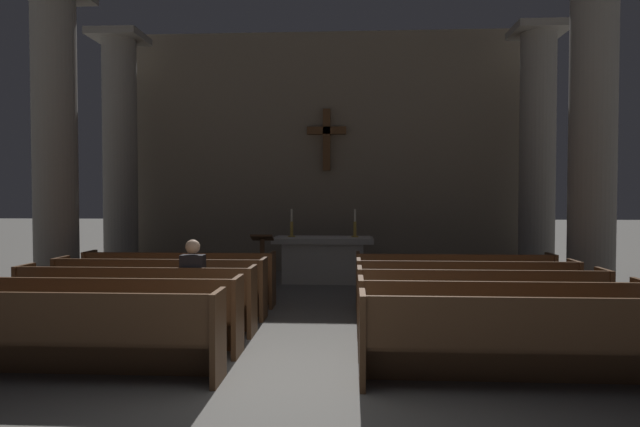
% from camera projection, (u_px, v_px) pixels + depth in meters
% --- Properties ---
extents(ground_plane, '(80.00, 80.00, 0.00)m').
position_uv_depth(ground_plane, '(290.00, 383.00, 5.67)').
color(ground_plane, '#66635E').
extents(pew_left_row_1, '(3.29, 0.50, 0.95)m').
position_uv_depth(pew_left_row_1, '(64.00, 335.00, 5.75)').
color(pew_left_row_1, brown).
rests_on(pew_left_row_1, ground).
extents(pew_left_row_2, '(3.29, 0.50, 0.95)m').
position_uv_depth(pew_left_row_2, '(105.00, 315.00, 6.72)').
color(pew_left_row_2, brown).
rests_on(pew_left_row_2, ground).
extents(pew_left_row_3, '(3.29, 0.50, 0.95)m').
position_uv_depth(pew_left_row_3, '(136.00, 300.00, 7.69)').
color(pew_left_row_3, brown).
rests_on(pew_left_row_3, ground).
extents(pew_left_row_4, '(3.29, 0.50, 0.95)m').
position_uv_depth(pew_left_row_4, '(161.00, 288.00, 8.66)').
color(pew_left_row_4, brown).
rests_on(pew_left_row_4, ground).
extents(pew_left_row_5, '(3.29, 0.50, 0.95)m').
position_uv_depth(pew_left_row_5, '(180.00, 279.00, 9.64)').
color(pew_left_row_5, brown).
rests_on(pew_left_row_5, ground).
extents(pew_right_row_1, '(3.29, 0.50, 0.95)m').
position_uv_depth(pew_right_row_1, '(526.00, 341.00, 5.48)').
color(pew_right_row_1, brown).
rests_on(pew_right_row_1, ground).
extents(pew_right_row_2, '(3.29, 0.50, 0.95)m').
position_uv_depth(pew_right_row_2, '(500.00, 320.00, 6.45)').
color(pew_right_row_2, brown).
rests_on(pew_right_row_2, ground).
extents(pew_right_row_3, '(3.29, 0.50, 0.95)m').
position_uv_depth(pew_right_row_3, '(481.00, 303.00, 7.43)').
color(pew_right_row_3, brown).
rests_on(pew_right_row_3, ground).
extents(pew_right_row_4, '(3.29, 0.50, 0.95)m').
position_uv_depth(pew_right_row_4, '(466.00, 291.00, 8.40)').
color(pew_right_row_4, brown).
rests_on(pew_right_row_4, ground).
extents(pew_right_row_5, '(3.29, 0.50, 0.95)m').
position_uv_depth(pew_right_row_5, '(454.00, 281.00, 9.37)').
color(pew_right_row_5, brown).
rests_on(pew_right_row_5, ground).
extents(column_left_second, '(1.17, 1.17, 5.70)m').
position_uv_depth(column_left_second, '(55.00, 149.00, 10.13)').
color(column_left_second, gray).
rests_on(column_left_second, ground).
extents(column_right_second, '(1.17, 1.17, 5.70)m').
position_uv_depth(column_right_second, '(592.00, 147.00, 9.58)').
color(column_right_second, gray).
rests_on(column_right_second, ground).
extents(column_left_third, '(1.17, 1.17, 5.70)m').
position_uv_depth(column_left_third, '(120.00, 160.00, 12.98)').
color(column_left_third, gray).
rests_on(column_left_third, ground).
extents(column_right_third, '(1.17, 1.17, 5.70)m').
position_uv_depth(column_right_third, '(537.00, 158.00, 12.43)').
color(column_right_third, gray).
rests_on(column_right_third, ground).
extents(altar, '(2.20, 0.90, 1.01)m').
position_uv_depth(altar, '(323.00, 258.00, 12.27)').
color(altar, '#BCB7AD').
rests_on(altar, ground).
extents(candlestick_left, '(0.16, 0.16, 0.62)m').
position_uv_depth(candlestick_left, '(292.00, 228.00, 12.29)').
color(candlestick_left, '#B79338').
rests_on(candlestick_left, altar).
extents(candlestick_right, '(0.16, 0.16, 0.62)m').
position_uv_depth(candlestick_right, '(355.00, 228.00, 12.21)').
color(candlestick_right, '#B79338').
rests_on(candlestick_right, altar).
extents(apse_with_cross, '(10.81, 0.43, 6.04)m').
position_uv_depth(apse_with_cross, '(327.00, 152.00, 14.12)').
color(apse_with_cross, gray).
rests_on(apse_with_cross, ground).
extents(lectern, '(0.44, 0.36, 1.15)m').
position_uv_depth(lectern, '(262.00, 264.00, 11.14)').
color(lectern, brown).
rests_on(lectern, ground).
extents(lone_worshipper, '(0.32, 0.43, 1.32)m').
position_uv_depth(lone_worshipper, '(195.00, 284.00, 7.68)').
color(lone_worshipper, '#26262B').
rests_on(lone_worshipper, ground).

